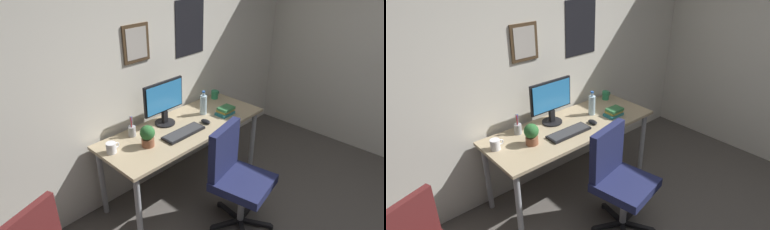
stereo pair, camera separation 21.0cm
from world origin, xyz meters
The scene contains 12 objects.
wall_back centered at (0.00, 2.15, 1.30)m, with size 4.40×0.10×2.60m.
desk centered at (0.04, 1.74, 0.66)m, with size 1.71×0.66×0.73m.
office_chair centered at (0.00, 1.08, 0.53)m, with size 0.57×0.57×0.95m.
monitor centered at (-0.07, 1.91, 0.97)m, with size 0.46×0.20×0.43m.
keyboard centered at (-0.08, 1.63, 0.75)m, with size 0.43×0.15×0.03m.
computer_mouse centered at (0.22, 1.63, 0.75)m, with size 0.06×0.11×0.04m.
water_bottle centered at (0.36, 1.79, 0.84)m, with size 0.07×0.07×0.25m.
coffee_mug_near centered at (0.74, 1.96, 0.78)m, with size 0.12×0.08×0.09m.
coffee_mug_far centered at (-0.72, 1.84, 0.78)m, with size 0.12×0.08×0.09m.
potted_plant centered at (-0.44, 1.70, 0.84)m, with size 0.13×0.13×0.19m.
pen_cup centered at (-0.44, 1.94, 0.79)m, with size 0.07×0.07×0.20m.
book_stack_left centered at (0.51, 1.62, 0.77)m, with size 0.18×0.13×0.08m.
Camera 2 is at (-1.78, -0.43, 2.26)m, focal length 31.03 mm.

